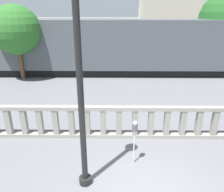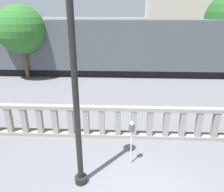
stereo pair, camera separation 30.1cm
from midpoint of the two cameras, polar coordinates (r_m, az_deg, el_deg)
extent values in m
cube|color=gray|center=(8.52, 6.64, -10.32)|extent=(17.36, 0.24, 0.14)
cube|color=gray|center=(7.98, 6.98, -3.34)|extent=(17.36, 0.24, 0.14)
cube|color=gray|center=(9.19, -24.42, -5.70)|extent=(0.20, 0.20, 1.00)
cube|color=gray|center=(8.94, -21.01, -5.93)|extent=(0.20, 0.20, 1.00)
cube|color=gray|center=(8.72, -17.40, -6.14)|extent=(0.20, 0.20, 1.00)
cube|color=gray|center=(8.54, -13.63, -6.34)|extent=(0.20, 0.20, 1.00)
cube|color=gray|center=(8.40, -9.71, -6.52)|extent=(0.20, 0.20, 1.00)
cube|color=gray|center=(8.29, -5.66, -6.68)|extent=(0.20, 0.20, 1.00)
cube|color=gray|center=(8.23, -1.53, -6.80)|extent=(0.20, 0.20, 1.00)
cube|color=gray|center=(8.21, 2.64, -6.89)|extent=(0.20, 0.20, 1.00)
cube|color=gray|center=(8.24, 6.81, -6.94)|extent=(0.20, 0.20, 1.00)
cube|color=gray|center=(8.30, 10.93, -6.96)|extent=(0.20, 0.20, 1.00)
cube|color=gray|center=(8.41, 14.97, -6.94)|extent=(0.20, 0.20, 1.00)
cube|color=gray|center=(8.56, 18.89, -6.89)|extent=(0.20, 0.20, 1.00)
cube|color=gray|center=(8.74, 22.65, -6.81)|extent=(0.20, 0.20, 1.00)
cube|color=gray|center=(8.97, 26.25, -6.71)|extent=(0.20, 0.20, 1.00)
cylinder|color=black|center=(6.62, -6.68, -20.79)|extent=(0.34, 0.34, 0.20)
cylinder|color=black|center=(5.22, -7.94, 1.54)|extent=(0.16, 0.16, 5.15)
cylinder|color=silver|center=(6.96, 6.26, -13.25)|extent=(0.04, 0.04, 1.18)
cylinder|color=#4C4C51|center=(6.59, 6.51, -8.26)|extent=(0.17, 0.17, 0.22)
sphere|color=#B2B7BC|center=(6.52, 6.56, -7.16)|extent=(0.14, 0.14, 0.14)
cube|color=black|center=(16.98, 8.35, 6.71)|extent=(26.81, 2.27, 0.55)
cube|color=#4C5156|center=(16.59, 8.73, 13.31)|extent=(27.36, 2.84, 3.40)
cube|color=black|center=(31.37, -0.12, 13.67)|extent=(29.12, 2.48, 0.55)
cube|color=gray|center=(31.18, -0.12, 16.95)|extent=(29.72, 3.10, 3.05)
cube|color=gray|center=(33.22, 24.94, 18.53)|extent=(3.00, 2.79, 0.60)
cylinder|color=brown|center=(16.60, -21.04, 7.97)|extent=(0.27, 0.27, 2.13)
sphere|color=#2D6B28|center=(16.28, -22.14, 15.75)|extent=(3.23, 3.23, 3.23)
camera|label=1|loc=(0.15, -89.02, 0.38)|focal=35.00mm
camera|label=2|loc=(0.15, 90.98, -0.38)|focal=35.00mm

